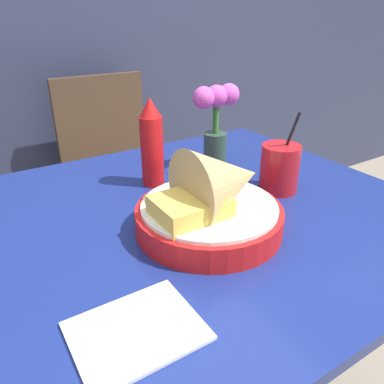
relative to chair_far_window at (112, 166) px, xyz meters
name	(u,v)px	position (x,y,z in m)	size (l,w,h in m)	color
dining_table	(186,251)	(-0.15, -0.88, 0.12)	(1.07, 0.90, 0.77)	navy
chair_far_window	(112,166)	(0.00, 0.00, 0.00)	(0.40, 0.40, 0.93)	#473323
food_basket	(214,201)	(-0.14, -0.97, 0.29)	(0.30, 0.30, 0.18)	red
ketchup_bottle	(152,144)	(-0.14, -0.71, 0.33)	(0.06, 0.06, 0.22)	red
drink_cup	(279,170)	(0.10, -0.91, 0.28)	(0.09, 0.09, 0.20)	red
flower_vase	(216,119)	(0.06, -0.70, 0.36)	(0.14, 0.06, 0.23)	#2D4738
napkin	(136,331)	(-0.39, -1.14, 0.23)	(0.18, 0.14, 0.01)	white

